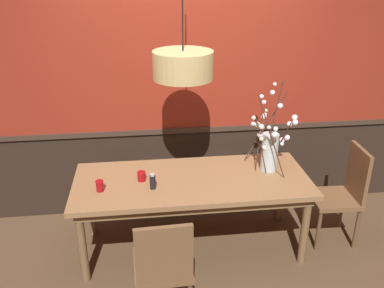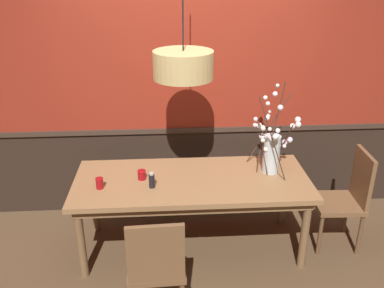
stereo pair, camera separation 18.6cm
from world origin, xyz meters
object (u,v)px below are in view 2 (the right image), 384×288
object	(u,v)px
vase_with_blossoms	(272,149)
chair_far_side_left	(161,159)
chair_head_east_end	(347,196)
pendant_lamp	(183,65)
chair_far_side_right	(218,157)
candle_holder_nearer_edge	(100,183)
chair_near_side_left	(156,264)
dining_table	(192,187)
condiment_bottle	(152,180)
candle_holder_nearer_center	(142,175)

from	to	relation	value
vase_with_blossoms	chair_far_side_left	bearing A→B (deg)	144.31
chair_head_east_end	pendant_lamp	size ratio (longest dim) A/B	0.78
chair_far_side_right	pendant_lamp	xyz separation A→B (m)	(-0.42, -0.82, 1.22)
chair_head_east_end	chair_far_side_right	distance (m)	1.41
candle_holder_nearer_edge	pendant_lamp	bearing A→B (deg)	12.73
chair_near_side_left	vase_with_blossoms	world-z (taller)	vase_with_blossoms
dining_table	condiment_bottle	size ratio (longest dim) A/B	14.94
dining_table	candle_holder_nearer_edge	bearing A→B (deg)	-171.73
chair_near_side_left	pendant_lamp	bearing A→B (deg)	74.59
candle_holder_nearer_center	condiment_bottle	xyz separation A→B (m)	(0.09, -0.15, 0.02)
chair_near_side_left	candle_holder_nearer_center	distance (m)	0.92
chair_far_side_left	chair_far_side_right	xyz separation A→B (m)	(0.63, 0.04, -0.02)
chair_near_side_left	condiment_bottle	xyz separation A→B (m)	(-0.04, 0.72, 0.29)
chair_head_east_end	candle_holder_nearer_edge	distance (m)	2.23
dining_table	chair_far_side_left	bearing A→B (deg)	108.55
chair_far_side_left	vase_with_blossoms	size ratio (longest dim) A/B	1.14
chair_far_side_right	condiment_bottle	xyz separation A→B (m)	(-0.70, -1.00, 0.28)
dining_table	chair_near_side_left	distance (m)	0.91
chair_head_east_end	chair_near_side_left	distance (m)	1.92
chair_near_side_left	candle_holder_nearer_edge	size ratio (longest dim) A/B	9.49
candle_holder_nearer_center	chair_near_side_left	bearing A→B (deg)	-81.53
dining_table	chair_far_side_right	bearing A→B (deg)	68.16
chair_near_side_left	candle_holder_nearer_edge	world-z (taller)	chair_near_side_left
candle_holder_nearer_center	pendant_lamp	xyz separation A→B (m)	(0.38, 0.03, 0.97)
dining_table	chair_far_side_right	size ratio (longest dim) A/B	2.26
chair_head_east_end	pendant_lamp	world-z (taller)	pendant_lamp
chair_far_side_right	candle_holder_nearer_center	bearing A→B (deg)	-133.05
chair_head_east_end	dining_table	bearing A→B (deg)	178.71
chair_near_side_left	candle_holder_nearer_center	xyz separation A→B (m)	(-0.13, 0.87, 0.26)
chair_far_side_left	chair_near_side_left	xyz separation A→B (m)	(-0.03, -1.68, -0.02)
chair_near_side_left	vase_with_blossoms	bearing A→B (deg)	42.40
dining_table	candle_holder_nearer_center	xyz separation A→B (m)	(-0.44, 0.02, 0.12)
condiment_bottle	pendant_lamp	distance (m)	1.00
chair_far_side_left	vase_with_blossoms	xyz separation A→B (m)	(1.01, -0.72, 0.42)
chair_far_side_right	pendant_lamp	world-z (taller)	pendant_lamp
chair_far_side_left	vase_with_blossoms	distance (m)	1.31
candle_holder_nearer_center	chair_far_side_left	bearing A→B (deg)	78.50
chair_far_side_right	condiment_bottle	distance (m)	1.25
candle_holder_nearer_center	candle_holder_nearer_edge	distance (m)	0.38
dining_table	condiment_bottle	xyz separation A→B (m)	(-0.35, -0.13, 0.15)
vase_with_blossoms	candle_holder_nearer_edge	world-z (taller)	vase_with_blossoms
chair_near_side_left	candle_holder_nearer_center	world-z (taller)	chair_near_side_left
chair_far_side_left	condiment_bottle	distance (m)	1.00
dining_table	candle_holder_nearer_center	world-z (taller)	candle_holder_nearer_center
chair_head_east_end	chair_far_side_left	bearing A→B (deg)	153.18
chair_near_side_left	candle_holder_nearer_edge	xyz separation A→B (m)	(-0.48, 0.73, 0.27)
chair_far_side_right	pendant_lamp	distance (m)	1.53
vase_with_blossoms	candle_holder_nearer_edge	xyz separation A→B (m)	(-1.52, -0.22, -0.17)
chair_far_side_left	chair_near_side_left	size ratio (longest dim) A/B	1.04
dining_table	chair_far_side_left	distance (m)	0.88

